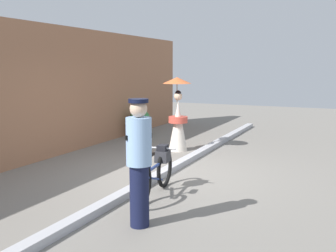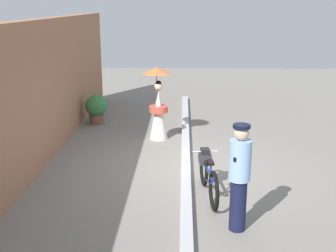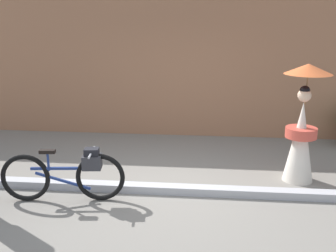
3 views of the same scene
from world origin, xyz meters
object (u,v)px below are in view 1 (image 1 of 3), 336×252
object	(u,v)px
bicycle_near_officer	(156,171)
person_officer	(139,159)
potted_plant_by_door	(140,121)
person_with_parasol	(178,115)

from	to	relation	value
bicycle_near_officer	person_officer	world-z (taller)	person_officer
person_officer	potted_plant_by_door	xyz separation A→B (m)	(6.16, 3.43, -0.45)
bicycle_near_officer	person_with_parasol	bearing A→B (deg)	17.97
bicycle_near_officer	person_officer	size ratio (longest dim) A/B	1.02
person_officer	person_with_parasol	xyz separation A→B (m)	(4.71, 1.52, -0.01)
bicycle_near_officer	person_with_parasol	world-z (taller)	person_with_parasol
potted_plant_by_door	bicycle_near_officer	bearing A→B (deg)	-148.24
bicycle_near_officer	person_with_parasol	size ratio (longest dim) A/B	0.94
person_officer	potted_plant_by_door	distance (m)	7.07
bicycle_near_officer	potted_plant_by_door	xyz separation A→B (m)	(4.89, 3.03, 0.06)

